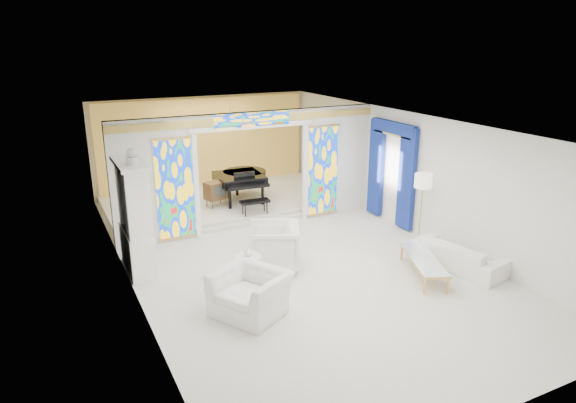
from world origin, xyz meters
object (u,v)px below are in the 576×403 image
china_cabinet (135,218)px  coffee_table (424,260)px  armchair_right (274,246)px  grand_piano (242,178)px  armchair_left (250,293)px  sofa (458,255)px  tv_console (216,190)px

china_cabinet → coffee_table: 6.04m
armchair_right → grand_piano: 4.47m
armchair_left → armchair_right: 1.99m
sofa → grand_piano: (-2.52, 6.12, 0.54)m
sofa → grand_piano: grand_piano is taller
armchair_left → grand_piano: bearing=129.8°
grand_piano → armchair_right: bearing=-99.7°
armchair_right → tv_console: armchair_right is taller
china_cabinet → tv_console: (2.74, 2.91, -0.53)m
armchair_left → armchair_right: size_ratio=1.15×
sofa → armchair_right: bearing=52.0°
china_cabinet → tv_console: 4.03m
armchair_left → armchair_right: (1.21, 1.58, 0.09)m
china_cabinet → tv_console: china_cabinet is taller
sofa → coffee_table: sofa is taller
china_cabinet → armchair_left: china_cabinet is taller
armchair_right → coffee_table: (2.60, -1.76, -0.12)m
coffee_table → tv_console: bearing=113.2°
grand_piano → coffee_table: bearing=-72.0°
china_cabinet → armchair_right: size_ratio=2.55×
sofa → tv_console: 6.79m
armchair_right → coffee_table: size_ratio=0.58×
armchair_right → sofa: armchair_right is taller
armchair_left → tv_console: (1.31, 5.65, 0.24)m
armchair_left → coffee_table: size_ratio=0.67×
armchair_right → grand_piano: (1.01, 4.34, 0.35)m
armchair_left → sofa: size_ratio=0.61×
china_cabinet → coffee_table: china_cabinet is taller
china_cabinet → armchair_left: 3.18m
sofa → coffee_table: bearing=77.5°
china_cabinet → coffee_table: (5.23, -2.91, -0.81)m
armchair_left → armchair_right: armchair_right is taller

